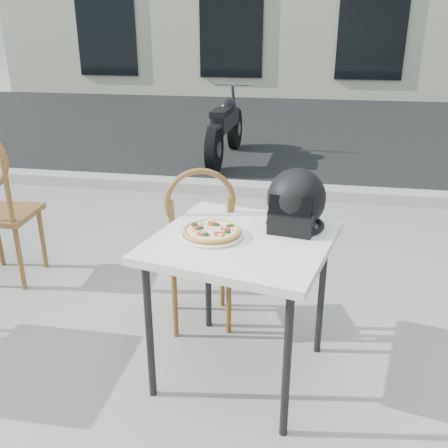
% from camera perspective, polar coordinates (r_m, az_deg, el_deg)
% --- Properties ---
extents(ground, '(80.00, 80.00, 0.00)m').
position_cam_1_polar(ground, '(2.79, -3.01, -15.92)').
color(ground, gray).
rests_on(ground, ground).
extents(street_asphalt, '(30.00, 8.00, 0.00)m').
position_cam_1_polar(street_asphalt, '(9.32, 7.08, 10.91)').
color(street_asphalt, black).
rests_on(street_asphalt, ground).
extents(curb, '(30.00, 0.25, 0.12)m').
position_cam_1_polar(curb, '(5.43, 4.26, 3.94)').
color(curb, '#AAA79F').
rests_on(curb, ground).
extents(cafe_table_main, '(0.96, 0.96, 0.77)m').
position_cam_1_polar(cafe_table_main, '(2.39, 2.07, -3.09)').
color(cafe_table_main, silver).
rests_on(cafe_table_main, ground).
extents(plate, '(0.37, 0.37, 0.02)m').
position_cam_1_polar(plate, '(2.37, -1.41, -1.27)').
color(plate, white).
rests_on(plate, cafe_table_main).
extents(pizza, '(0.33, 0.33, 0.03)m').
position_cam_1_polar(pizza, '(2.36, -1.41, -0.80)').
color(pizza, tan).
rests_on(pizza, plate).
extents(helmet, '(0.34, 0.35, 0.30)m').
position_cam_1_polar(helmet, '(2.46, 8.20, 2.45)').
color(helmet, black).
rests_on(helmet, cafe_table_main).
extents(cafe_chair_main, '(0.49, 0.49, 1.02)m').
position_cam_1_polar(cafe_chair_main, '(2.84, -2.78, -1.95)').
color(cafe_chair_main, brown).
rests_on(cafe_chair_main, ground).
extents(motorcycle, '(0.51, 1.95, 0.97)m').
position_cam_1_polar(motorcycle, '(6.87, 0.19, 10.89)').
color(motorcycle, black).
rests_on(motorcycle, street_asphalt).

